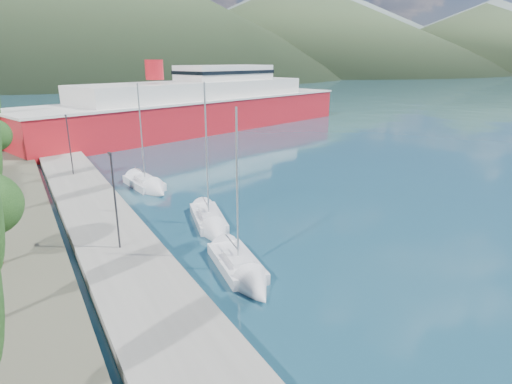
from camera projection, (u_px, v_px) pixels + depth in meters
ground at (66, 105)px, 118.00m from camera, size 1400.00×1400.00×0.00m
quay at (92, 206)px, 35.72m from camera, size 5.00×88.00×0.80m
hills_far at (122, 8)px, 573.96m from camera, size 1480.00×900.00×180.00m
hills_near at (146, 13)px, 359.09m from camera, size 1010.00×520.00×115.00m
lamp_posts at (118, 201)px, 25.41m from camera, size 0.15×44.04×6.06m
sailboat_near at (247, 277)px, 24.39m from camera, size 3.26×7.61×10.59m
sailboat_mid at (213, 227)px, 31.61m from camera, size 3.93×8.24×11.47m
sailboat_far at (151, 188)px, 41.23m from camera, size 3.19×7.68×10.96m
ferry at (200, 108)px, 76.33m from camera, size 65.28×32.11×12.74m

